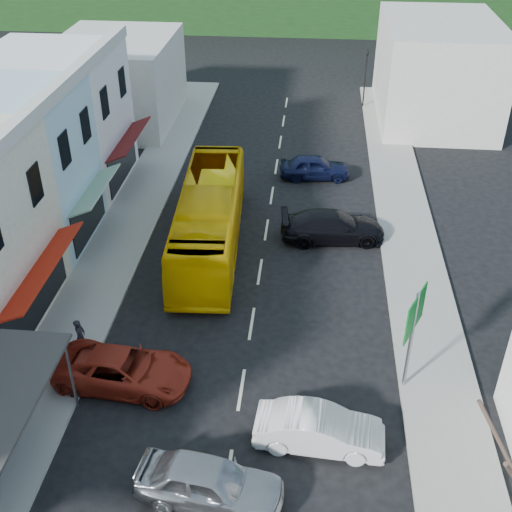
{
  "coord_description": "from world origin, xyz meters",
  "views": [
    {
      "loc": [
        2.22,
        -17.6,
        17.6
      ],
      "look_at": [
        0.0,
        6.0,
        2.2
      ],
      "focal_mm": 45.0,
      "sensor_mm": 36.0,
      "label": 1
    }
  ],
  "objects_px": {
    "car_red": "(123,370)",
    "car_white": "(319,430)",
    "bus": "(209,220)",
    "direction_sign": "(410,342)",
    "car_silver": "(210,485)",
    "pedestrian_left": "(80,335)",
    "traffic_signal": "(365,79)"
  },
  "relations": [
    {
      "from": "bus",
      "to": "car_white",
      "type": "distance_m",
      "value": 13.71
    },
    {
      "from": "pedestrian_left",
      "to": "traffic_signal",
      "type": "xyz_separation_m",
      "value": [
        12.64,
        30.09,
        1.26
      ]
    },
    {
      "from": "car_silver",
      "to": "car_white",
      "type": "bearing_deg",
      "value": -45.4
    },
    {
      "from": "car_red",
      "to": "car_silver",
      "type": "bearing_deg",
      "value": -134.68
    },
    {
      "from": "car_white",
      "to": "traffic_signal",
      "type": "relative_size",
      "value": 0.97
    },
    {
      "from": "bus",
      "to": "car_red",
      "type": "distance_m",
      "value": 10.35
    },
    {
      "from": "bus",
      "to": "car_red",
      "type": "bearing_deg",
      "value": -103.21
    },
    {
      "from": "car_white",
      "to": "car_red",
      "type": "height_order",
      "value": "same"
    },
    {
      "from": "car_red",
      "to": "car_white",
      "type": "bearing_deg",
      "value": -101.94
    },
    {
      "from": "car_red",
      "to": "pedestrian_left",
      "type": "relative_size",
      "value": 2.71
    },
    {
      "from": "car_silver",
      "to": "car_red",
      "type": "xyz_separation_m",
      "value": [
        -4.07,
        4.8,
        0.0
      ]
    },
    {
      "from": "car_silver",
      "to": "traffic_signal",
      "type": "xyz_separation_m",
      "value": [
        6.43,
        36.39,
        1.56
      ]
    },
    {
      "from": "bus",
      "to": "pedestrian_left",
      "type": "height_order",
      "value": "bus"
    },
    {
      "from": "car_white",
      "to": "direction_sign",
      "type": "relative_size",
      "value": 0.99
    },
    {
      "from": "traffic_signal",
      "to": "car_white",
      "type": "bearing_deg",
      "value": 105.05
    },
    {
      "from": "bus",
      "to": "pedestrian_left",
      "type": "bearing_deg",
      "value": -117.55
    },
    {
      "from": "bus",
      "to": "car_red",
      "type": "xyz_separation_m",
      "value": [
        -1.77,
        -10.17,
        -0.85
      ]
    },
    {
      "from": "car_red",
      "to": "pedestrian_left",
      "type": "distance_m",
      "value": 2.62
    },
    {
      "from": "car_red",
      "to": "traffic_signal",
      "type": "relative_size",
      "value": 1.02
    },
    {
      "from": "car_silver",
      "to": "car_red",
      "type": "height_order",
      "value": "same"
    },
    {
      "from": "pedestrian_left",
      "to": "traffic_signal",
      "type": "height_order",
      "value": "traffic_signal"
    },
    {
      "from": "bus",
      "to": "car_red",
      "type": "relative_size",
      "value": 2.52
    },
    {
      "from": "bus",
      "to": "car_silver",
      "type": "xyz_separation_m",
      "value": [
        2.31,
        -14.97,
        -0.85
      ]
    },
    {
      "from": "car_silver",
      "to": "car_red",
      "type": "relative_size",
      "value": 0.96
    },
    {
      "from": "bus",
      "to": "direction_sign",
      "type": "height_order",
      "value": "direction_sign"
    },
    {
      "from": "car_white",
      "to": "pedestrian_left",
      "type": "xyz_separation_m",
      "value": [
        -9.6,
        3.77,
        0.3
      ]
    },
    {
      "from": "direction_sign",
      "to": "pedestrian_left",
      "type": "bearing_deg",
      "value": -158.03
    },
    {
      "from": "car_red",
      "to": "direction_sign",
      "type": "relative_size",
      "value": 1.03
    },
    {
      "from": "car_red",
      "to": "traffic_signal",
      "type": "height_order",
      "value": "traffic_signal"
    },
    {
      "from": "bus",
      "to": "car_silver",
      "type": "distance_m",
      "value": 15.17
    },
    {
      "from": "bus",
      "to": "direction_sign",
      "type": "relative_size",
      "value": 2.6
    },
    {
      "from": "traffic_signal",
      "to": "car_red",
      "type": "bearing_deg",
      "value": 91.77
    }
  ]
}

